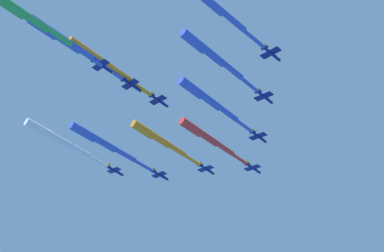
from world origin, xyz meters
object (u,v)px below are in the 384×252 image
Objects in this scene: jet_lead at (208,138)px; jet_trail_starboard at (68,43)px; jet_starboard_outer at (210,3)px; jet_starboard_inner at (210,101)px; jet_trail_port at (103,62)px; jet_starboard_mid at (213,56)px; jet_tail_end at (36,22)px; jet_port_outer at (59,140)px; jet_port_mid at (104,144)px; jet_port_inner at (160,140)px.

jet_lead is 69.79m from jet_trail_starboard.
jet_starboard_inner is at bearing -96.49° from jet_starboard_outer.
jet_trail_port is 0.96× the size of jet_trail_starboard.
jet_starboard_outer reaches higher than jet_starboard_mid.
jet_tail_end is at bearing -12.04° from jet_starboard_outer.
jet_starboard_outer is (3.72, 21.68, 0.46)m from jet_starboard_mid.
jet_port_mid is at bearing 169.67° from jet_port_outer.
jet_starboard_mid is 22.01m from jet_starboard_outer.
jet_trail_port is (42.98, 34.12, 2.43)m from jet_lead.
jet_starboard_mid is (2.86, 41.74, 1.12)m from jet_lead.
jet_starboard_outer is at bearing 127.48° from jet_port_outer.
jet_lead is 54.93m from jet_trail_port.
jet_port_outer is at bearing -81.85° from jet_trail_starboard.
jet_tail_end is (58.46, -12.47, -1.05)m from jet_starboard_outer.
jet_port_mid is at bearing -4.89° from jet_port_inner.
jet_port_mid is 1.10× the size of jet_trail_port.
jet_starboard_inner is at bearing -162.76° from jet_trail_port.
jet_port_inner is 0.97× the size of jet_tail_end.
jet_starboard_outer is (-36.32, 69.29, 2.86)m from jet_port_mid.
jet_trail_port reaches higher than jet_port_inner.
jet_starboard_inner is at bearing -93.01° from jet_starboard_mid.
jet_lead is 0.91× the size of jet_starboard_outer.
jet_port_outer is (42.71, -5.54, 1.77)m from jet_port_inner.
jet_lead is at bearing -141.55° from jet_trail_port.
jet_starboard_mid reaches higher than jet_port_mid.
jet_port_inner is 58.67m from jet_trail_starboard.
jet_starboard_outer is at bearing 101.05° from jet_port_inner.
jet_port_outer is at bearing -10.33° from jet_port_mid.
jet_trail_port is at bearing 58.54° from jet_port_inner.
jet_port_outer is (60.65, -30.77, 3.10)m from jet_starboard_inner.
jet_port_inner is at bearing -121.46° from jet_trail_port.
jet_port_mid is 20.23m from jet_port_outer.
jet_port_outer is at bearing -26.90° from jet_starboard_inner.
jet_starboard_outer is 52.46m from jet_trail_starboard.
jet_trail_starboard reaches higher than jet_tail_end.
jet_port_inner is at bearing -11.14° from jet_lead.
jet_starboard_outer is at bearing 83.51° from jet_starboard_inner.
jet_tail_end is (2.60, 60.39, -2.04)m from jet_port_outer.
jet_lead is at bearing 168.86° from jet_port_inner.
jet_starboard_mid is at bearing 86.07° from jet_lead.
jet_tail_end is at bearing 37.35° from jet_trail_port.
jet_trail_starboard is (35.20, 46.94, 0.08)m from jet_port_inner.
jet_trail_starboard is at bearing 76.19° from jet_port_mid.
jet_starboard_mid is at bearing -178.56° from jet_trail_starboard.
jet_port_mid is 1.03× the size of jet_port_outer.
jet_trail_starboard is at bearing 98.15° from jet_port_outer.
jet_starboard_inner is 43.22m from jet_trail_port.
jet_trail_port is (36.40, -29.30, 0.85)m from jet_starboard_outer.
jet_starboard_mid reaches higher than jet_trail_starboard.
jet_lead is 0.97× the size of jet_trail_starboard.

